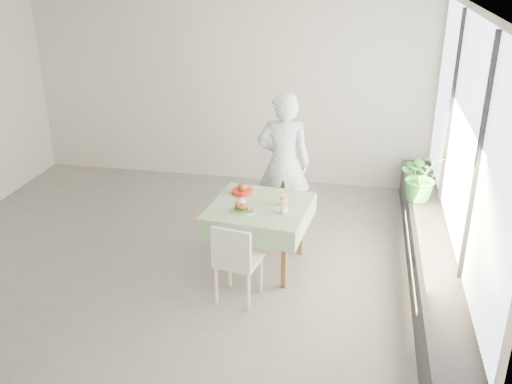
% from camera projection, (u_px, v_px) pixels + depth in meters
% --- Properties ---
extents(floor, '(6.00, 6.00, 0.00)m').
position_uv_depth(floor, '(181.00, 253.00, 6.72)').
color(floor, slate).
rests_on(floor, ground).
extents(ceiling, '(6.00, 6.00, 0.00)m').
position_uv_depth(ceiling, '(167.00, 4.00, 5.62)').
color(ceiling, white).
rests_on(ceiling, ground).
extents(wall_back, '(6.00, 0.02, 2.80)m').
position_uv_depth(wall_back, '(228.00, 89.00, 8.43)').
color(wall_back, beige).
rests_on(wall_back, ground).
extents(wall_front, '(6.00, 0.02, 2.80)m').
position_uv_depth(wall_front, '(59.00, 250.00, 3.91)').
color(wall_front, beige).
rests_on(wall_front, ground).
extents(wall_right, '(0.02, 5.00, 2.80)m').
position_uv_depth(wall_right, '(464.00, 157.00, 5.65)').
color(wall_right, beige).
rests_on(wall_right, ground).
extents(window_pane, '(0.01, 4.80, 2.18)m').
position_uv_depth(window_pane, '(464.00, 133.00, 5.56)').
color(window_pane, '#D1E0F9').
rests_on(window_pane, ground).
extents(window_ledge, '(0.40, 4.80, 0.50)m').
position_uv_depth(window_ledge, '(429.00, 257.00, 6.14)').
color(window_ledge, black).
rests_on(window_ledge, ground).
extents(cafe_table, '(1.15, 1.15, 0.74)m').
position_uv_depth(cafe_table, '(260.00, 228.00, 6.30)').
color(cafe_table, brown).
rests_on(cafe_table, ground).
extents(chair_far, '(0.52, 0.52, 0.82)m').
position_uv_depth(chair_far, '(274.00, 212.00, 7.17)').
color(chair_far, white).
rests_on(chair_far, ground).
extents(chair_near, '(0.47, 0.47, 0.86)m').
position_uv_depth(chair_near, '(238.00, 276.00, 5.75)').
color(chair_near, white).
rests_on(chair_near, ground).
extents(diner, '(0.69, 0.49, 1.79)m').
position_uv_depth(diner, '(283.00, 163.00, 6.94)').
color(diner, '#8CBFE0').
rests_on(diner, ground).
extents(main_dish, '(0.28, 0.28, 0.14)m').
position_uv_depth(main_dish, '(243.00, 207.00, 6.02)').
color(main_dish, white).
rests_on(main_dish, cafe_table).
extents(juice_cup_orange, '(0.09, 0.09, 0.26)m').
position_uv_depth(juice_cup_orange, '(284.00, 200.00, 6.17)').
color(juice_cup_orange, white).
rests_on(juice_cup_orange, cafe_table).
extents(juice_cup_lemonade, '(0.09, 0.09, 0.24)m').
position_uv_depth(juice_cup_lemonade, '(284.00, 208.00, 5.97)').
color(juice_cup_lemonade, white).
rests_on(juice_cup_lemonade, cafe_table).
extents(second_dish, '(0.25, 0.25, 0.12)m').
position_uv_depth(second_dish, '(242.00, 190.00, 6.47)').
color(second_dish, '#B51F12').
rests_on(second_dish, cafe_table).
extents(potted_plant, '(0.62, 0.56, 0.61)m').
position_uv_depth(potted_plant, '(422.00, 176.00, 6.80)').
color(potted_plant, '#27772D').
rests_on(potted_plant, window_ledge).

